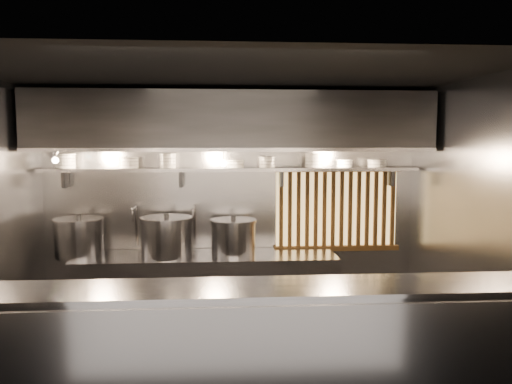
{
  "coord_description": "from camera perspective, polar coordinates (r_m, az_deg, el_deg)",
  "views": [
    {
      "loc": [
        -0.13,
        -4.57,
        2.19
      ],
      "look_at": [
        0.23,
        0.55,
        1.69
      ],
      "focal_mm": 35.0,
      "sensor_mm": 36.0,
      "label": 1
    }
  ],
  "objects": [
    {
      "name": "exhaust_hood",
      "position": [
        5.67,
        -2.77,
        7.97
      ],
      "size": [
        4.4,
        0.81,
        0.65
      ],
      "color": "#2D2D30",
      "rests_on": "ceiling"
    },
    {
      "name": "wall_back",
      "position": [
        6.12,
        -2.81,
        -1.81
      ],
      "size": [
        4.5,
        0.0,
        4.5
      ],
      "primitive_type": "plane",
      "rotation": [
        1.57,
        0.0,
        0.0
      ],
      "color": "gray",
      "rests_on": "floor"
    },
    {
      "name": "bowl_stack_4",
      "position": [
        5.92,
        1.29,
        3.44
      ],
      "size": [
        0.2,
        0.2,
        0.13
      ],
      "color": "white",
      "rests_on": "bowl_shelf"
    },
    {
      "name": "bowl_stack_0",
      "position": [
        6.16,
        -20.98,
        3.33
      ],
      "size": [
        0.24,
        0.24,
        0.17
      ],
      "color": "white",
      "rests_on": "bowl_shelf"
    },
    {
      "name": "stock_pot_right",
      "position": [
        5.83,
        -2.59,
        -5.12
      ],
      "size": [
        0.65,
        0.65,
        0.45
      ],
      "rotation": [
        0.0,
        0.0,
        -0.22
      ],
      "color": "#939398",
      "rests_on": "cooking_bench"
    },
    {
      "name": "serving_counter",
      "position": [
        3.96,
        -1.91,
        -18.61
      ],
      "size": [
        4.5,
        0.56,
        1.13
      ],
      "color": "#939398",
      "rests_on": "floor"
    },
    {
      "name": "bowl_stack_7",
      "position": [
        6.19,
        13.67,
        3.2
      ],
      "size": [
        0.24,
        0.24,
        0.09
      ],
      "color": "white",
      "rests_on": "bowl_shelf"
    },
    {
      "name": "floor",
      "position": [
        5.07,
        -2.32,
        -20.0
      ],
      "size": [
        4.5,
        4.5,
        0.0
      ],
      "primitive_type": "plane",
      "color": "black",
      "rests_on": "ground"
    },
    {
      "name": "bowl_stack_3",
      "position": [
        5.9,
        -2.37,
        3.24
      ],
      "size": [
        0.22,
        0.22,
        0.09
      ],
      "color": "white",
      "rests_on": "bowl_shelf"
    },
    {
      "name": "bowl_stack_5",
      "position": [
        6.0,
        6.63,
        3.61
      ],
      "size": [
        0.23,
        0.23,
        0.17
      ],
      "color": "white",
      "rests_on": "bowl_shelf"
    },
    {
      "name": "stock_pot_mid",
      "position": [
        5.79,
        -10.18,
        -5.04
      ],
      "size": [
        0.76,
        0.76,
        0.49
      ],
      "rotation": [
        0.0,
        0.0,
        -0.31
      ],
      "color": "#939398",
      "rests_on": "cooking_bench"
    },
    {
      "name": "wood_screen",
      "position": [
        6.24,
        9.23,
        -1.92
      ],
      "size": [
        1.56,
        0.09,
        1.04
      ],
      "color": "#FECC72",
      "rests_on": "wall_back"
    },
    {
      "name": "bowl_stack_6",
      "position": [
        6.08,
        10.08,
        3.23
      ],
      "size": [
        0.2,
        0.2,
        0.09
      ],
      "color": "white",
      "rests_on": "bowl_shelf"
    },
    {
      "name": "pendant_bulb",
      "position": [
        5.77,
        -3.76,
        3.33
      ],
      "size": [
        0.09,
        0.09,
        0.19
      ],
      "color": "#2D2D30",
      "rests_on": "exhaust_hood"
    },
    {
      "name": "ceiling",
      "position": [
        4.61,
        -2.47,
        13.2
      ],
      "size": [
        4.5,
        4.5,
        0.0
      ],
      "primitive_type": "plane",
      "rotation": [
        3.14,
        0.0,
        0.0
      ],
      "color": "black",
      "rests_on": "wall_back"
    },
    {
      "name": "heat_lamp",
      "position": [
        5.7,
        -22.18,
        3.96
      ],
      "size": [
        0.25,
        0.35,
        0.2
      ],
      "color": "#939398",
      "rests_on": "exhaust_hood"
    },
    {
      "name": "faucet_left",
      "position": [
        6.09,
        -13.68,
        -2.9
      ],
      "size": [
        0.04,
        0.3,
        0.5
      ],
      "color": "silver",
      "rests_on": "wall_back"
    },
    {
      "name": "faucet_right",
      "position": [
        6.01,
        -7.07,
        -2.89
      ],
      "size": [
        0.04,
        0.3,
        0.5
      ],
      "color": "silver",
      "rests_on": "wall_back"
    },
    {
      "name": "stock_pot_left",
      "position": [
        6.06,
        -19.56,
        -4.89
      ],
      "size": [
        0.69,
        0.69,
        0.48
      ],
      "rotation": [
        0.0,
        0.0,
        -0.25
      ],
      "color": "#939398",
      "rests_on": "cooking_bench"
    },
    {
      "name": "bowl_shelf",
      "position": [
        5.9,
        -2.79,
        2.59
      ],
      "size": [
        4.4,
        0.34,
        0.04
      ],
      "primitive_type": "cube",
      "color": "#939398",
      "rests_on": "wall_back"
    },
    {
      "name": "bowl_stack_2",
      "position": [
        5.92,
        -10.04,
        3.54
      ],
      "size": [
        0.2,
        0.2,
        0.17
      ],
      "color": "white",
      "rests_on": "bowl_shelf"
    },
    {
      "name": "cooking_bench",
      "position": [
        5.96,
        -5.62,
        -11.39
      ],
      "size": [
        3.0,
        0.7,
        0.9
      ],
      "primitive_type": "cube",
      "color": "#939398",
      "rests_on": "floor"
    },
    {
      "name": "bowl_stack_1",
      "position": [
        5.99,
        -14.33,
        3.29
      ],
      "size": [
        0.24,
        0.24,
        0.13
      ],
      "color": "white",
      "rests_on": "bowl_shelf"
    },
    {
      "name": "wall_right",
      "position": [
        5.21,
        23.22,
        -3.57
      ],
      "size": [
        0.0,
        3.0,
        3.0
      ],
      "primitive_type": "plane",
      "rotation": [
        1.57,
        0.0,
        -1.57
      ],
      "color": "gray",
      "rests_on": "floor"
    }
  ]
}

